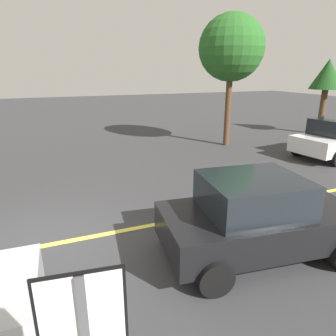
# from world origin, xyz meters

# --- Properties ---
(ground_plane) EXTENTS (80.00, 80.00, 0.00)m
(ground_plane) POSITION_xyz_m (0.00, 0.00, 0.00)
(ground_plane) COLOR #38383A
(lane_marking_centre) EXTENTS (28.00, 0.16, 0.01)m
(lane_marking_centre) POSITION_xyz_m (3.00, 0.00, 0.01)
(lane_marking_centre) COLOR #E0D14C
(car_black_approaching) EXTENTS (4.08, 2.41, 1.68)m
(car_black_approaching) POSITION_xyz_m (4.06, -1.90, 0.83)
(car_black_approaching) COLOR black
(car_black_approaching) RESTS_ON ground_plane
(tree_left_verge) EXTENTS (1.85, 1.85, 4.23)m
(tree_left_verge) POSITION_xyz_m (15.33, 6.89, 3.30)
(tree_left_verge) COLOR #513823
(tree_left_verge) RESTS_ON ground_plane
(tree_centre_verge) EXTENTS (3.04, 3.04, 6.13)m
(tree_centre_verge) POSITION_xyz_m (8.69, 6.54, 4.57)
(tree_centre_verge) COLOR #513823
(tree_centre_verge) RESTS_ON ground_plane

